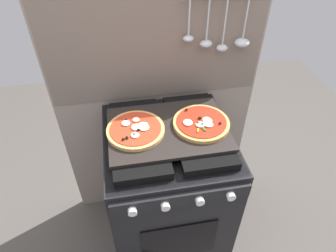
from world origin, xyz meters
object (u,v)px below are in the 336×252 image
object	(u,v)px
stove	(168,191)
pizza_right	(201,123)
pizza_left	(136,130)
baking_tray	(168,129)

from	to	relation	value
stove	pizza_right	xyz separation A→B (m)	(0.15, -0.01, 0.48)
pizza_left	pizza_right	xyz separation A→B (m)	(0.30, -0.01, -0.00)
stove	pizza_left	world-z (taller)	pizza_left
pizza_left	pizza_right	size ratio (longest dim) A/B	1.00
stove	baking_tray	bearing A→B (deg)	90.00
stove	pizza_right	world-z (taller)	pizza_right
baking_tray	pizza_right	world-z (taller)	pizza_right
baking_tray	pizza_left	distance (m)	0.15
stove	pizza_left	distance (m)	0.50
baking_tray	pizza_left	world-z (taller)	pizza_left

